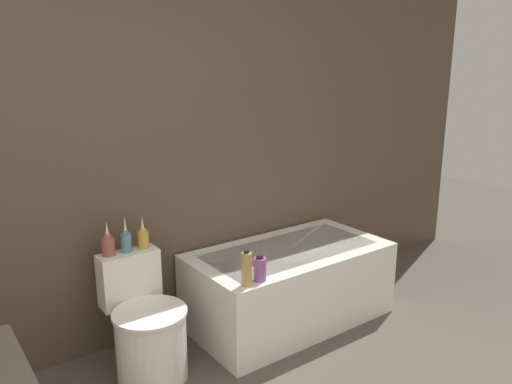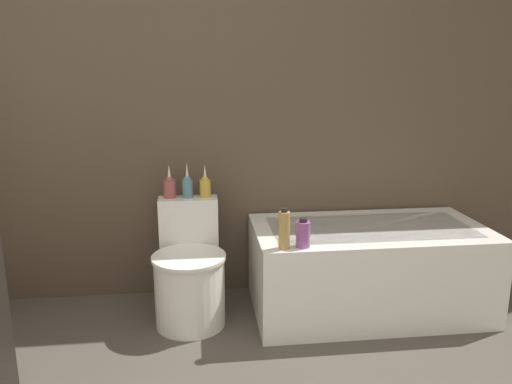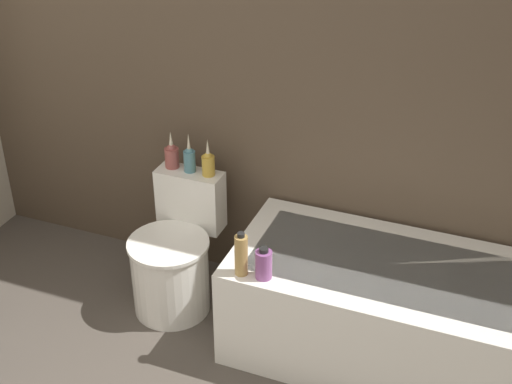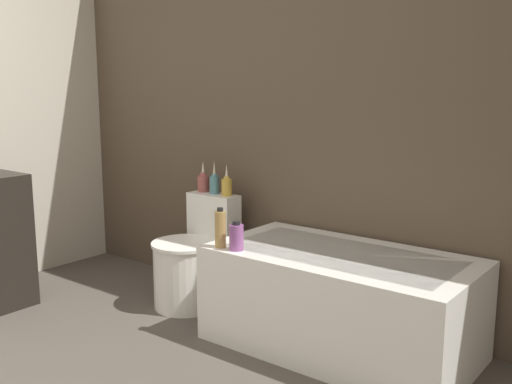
{
  "view_description": "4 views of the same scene",
  "coord_description": "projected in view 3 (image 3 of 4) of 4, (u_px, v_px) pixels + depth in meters",
  "views": [
    {
      "loc": [
        -1.28,
        -0.89,
        1.79
      ],
      "look_at": [
        0.46,
        1.49,
        1.04
      ],
      "focal_mm": 35.0,
      "sensor_mm": 36.0,
      "label": 1
    },
    {
      "loc": [
        -0.18,
        -1.16,
        1.46
      ],
      "look_at": [
        0.13,
        1.4,
        0.83
      ],
      "focal_mm": 35.0,
      "sensor_mm": 36.0,
      "label": 2
    },
    {
      "loc": [
        1.29,
        -1.1,
        2.52
      ],
      "look_at": [
        0.32,
        1.37,
        0.95
      ],
      "focal_mm": 50.0,
      "sensor_mm": 36.0,
      "label": 3
    },
    {
      "loc": [
        2.37,
        -1.07,
        1.44
      ],
      "look_at": [
        0.43,
        1.43,
        0.85
      ],
      "focal_mm": 42.0,
      "sensor_mm": 36.0,
      "label": 4
    }
  ],
  "objects": [
    {
      "name": "shampoo_bottle_tall",
      "position": [
        241.0,
        255.0,
        3.21
      ],
      "size": [
        0.06,
        0.06,
        0.22
      ],
      "color": "tan",
      "rests_on": "bathtub"
    },
    {
      "name": "vase_bronze",
      "position": [
        208.0,
        163.0,
        3.69
      ],
      "size": [
        0.07,
        0.07,
        0.21
      ],
      "color": "gold",
      "rests_on": "toilet"
    },
    {
      "name": "toilet",
      "position": [
        174.0,
        260.0,
        3.79
      ],
      "size": [
        0.43,
        0.56,
        0.7
      ],
      "color": "white",
      "rests_on": "ground"
    },
    {
      "name": "shampoo_bottle_short",
      "position": [
        264.0,
        264.0,
        3.2
      ],
      "size": [
        0.08,
        0.08,
        0.16
      ],
      "color": "#8C4C8C",
      "rests_on": "bathtub"
    },
    {
      "name": "bathtub",
      "position": [
        377.0,
        308.0,
        3.46
      ],
      "size": [
        1.41,
        0.75,
        0.54
      ],
      "color": "white",
      "rests_on": "ground"
    },
    {
      "name": "wall_back_tiled",
      "position": [
        246.0,
        56.0,
        3.54
      ],
      "size": [
        6.4,
        0.06,
        2.6
      ],
      "color": "brown",
      "rests_on": "ground_plane"
    },
    {
      "name": "vase_gold",
      "position": [
        172.0,
        155.0,
        3.77
      ],
      "size": [
        0.08,
        0.08,
        0.21
      ],
      "color": "#994C47",
      "rests_on": "toilet"
    },
    {
      "name": "vase_silver",
      "position": [
        189.0,
        159.0,
        3.73
      ],
      "size": [
        0.06,
        0.06,
        0.22
      ],
      "color": "teal",
      "rests_on": "toilet"
    }
  ]
}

